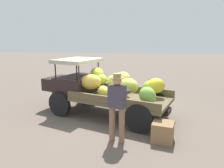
# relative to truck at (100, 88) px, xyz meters

# --- Properties ---
(ground_plane) EXTENTS (60.00, 60.00, 0.00)m
(ground_plane) POSITION_rel_truck_xyz_m (-0.53, 0.30, -0.92)
(ground_plane) COLOR #66584D
(truck) EXTENTS (4.66, 2.86, 1.85)m
(truck) POSITION_rel_truck_xyz_m (0.00, 0.00, 0.00)
(truck) COLOR black
(truck) RESTS_ON ground
(farmer) EXTENTS (0.54, 0.50, 1.73)m
(farmer) POSITION_rel_truck_xyz_m (-0.85, 1.88, 0.07)
(farmer) COLOR #8C644E
(farmer) RESTS_ON ground
(wooden_crate) EXTENTS (0.61, 0.62, 0.50)m
(wooden_crate) POSITION_rel_truck_xyz_m (-1.99, 1.72, -0.67)
(wooden_crate) COLOR olive
(wooden_crate) RESTS_ON ground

